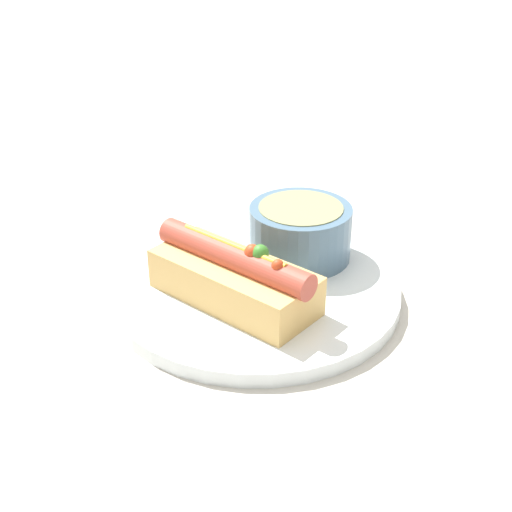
# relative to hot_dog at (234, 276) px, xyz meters

# --- Properties ---
(ground_plane) EXTENTS (4.00, 4.00, 0.00)m
(ground_plane) POSITION_rel_hot_dog_xyz_m (-0.01, 0.03, -0.04)
(ground_plane) COLOR #BCB7AD
(dinner_plate) EXTENTS (0.26, 0.26, 0.01)m
(dinner_plate) POSITION_rel_hot_dog_xyz_m (-0.01, 0.03, -0.03)
(dinner_plate) COLOR white
(dinner_plate) RESTS_ON ground_plane
(hot_dog) EXTENTS (0.16, 0.09, 0.06)m
(hot_dog) POSITION_rel_hot_dog_xyz_m (0.00, 0.00, 0.00)
(hot_dog) COLOR #DBAD60
(hot_dog) RESTS_ON dinner_plate
(soup_bowl) EXTENTS (0.10, 0.10, 0.05)m
(soup_bowl) POSITION_rel_hot_dog_xyz_m (-0.02, 0.10, 0.00)
(soup_bowl) COLOR slate
(soup_bowl) RESTS_ON dinner_plate
(spoon) EXTENTS (0.06, 0.15, 0.01)m
(spoon) POSITION_rel_hot_dog_xyz_m (-0.06, 0.07, -0.02)
(spoon) COLOR #B7B7BC
(spoon) RESTS_ON dinner_plate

